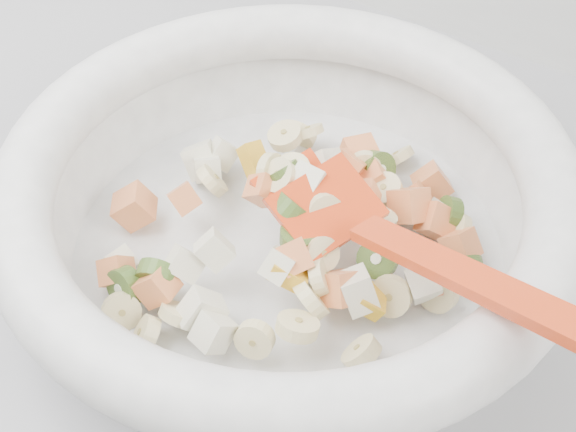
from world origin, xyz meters
The scene contains 1 object.
mixing_bowl centered at (0.06, 1.40, 0.96)m, with size 0.44×0.38×0.15m.
Camera 1 is at (0.26, 1.09, 1.33)m, focal length 50.00 mm.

